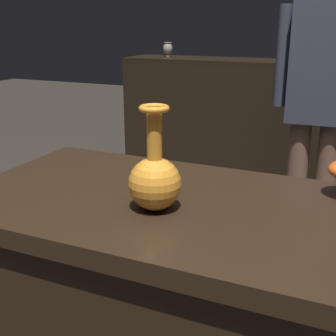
# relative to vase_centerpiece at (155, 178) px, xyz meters

# --- Properties ---
(display_plinth) EXTENTS (1.20, 0.64, 0.80)m
(display_plinth) POSITION_rel_vase_centerpiece_xyz_m (0.04, 0.07, -0.48)
(display_plinth) COLOR black
(display_plinth) RESTS_ON ground_plane
(back_display_shelf) EXTENTS (2.60, 0.40, 0.99)m
(back_display_shelf) POSITION_rel_vase_centerpiece_xyz_m (0.04, 2.27, -0.39)
(back_display_shelf) COLOR black
(back_display_shelf) RESTS_ON ground_plane
(vase_centerpiece) EXTENTS (0.13, 0.13, 0.26)m
(vase_centerpiece) POSITION_rel_vase_centerpiece_xyz_m (0.00, 0.00, 0.00)
(vase_centerpiece) COLOR orange
(vase_centerpiece) RESTS_ON display_plinth
(shelf_vase_far_left) EXTENTS (0.07, 0.07, 0.11)m
(shelf_vase_far_left) POSITION_rel_vase_centerpiece_xyz_m (-1.00, 2.33, 0.17)
(shelf_vase_far_left) COLOR gray
(shelf_vase_far_left) RESTS_ON back_display_shelf
(visitor_center_back) EXTENTS (0.47, 0.20, 1.52)m
(visitor_center_back) POSITION_rel_vase_centerpiece_xyz_m (0.24, 1.45, 0.01)
(visitor_center_back) COLOR brown
(visitor_center_back) RESTS_ON ground_plane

